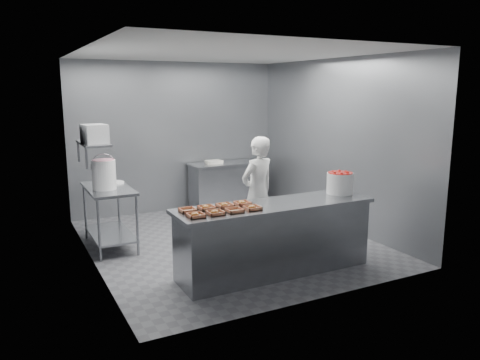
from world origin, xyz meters
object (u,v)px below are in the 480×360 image
at_px(tray_5, 206,208).
at_px(tray_4, 188,210).
at_px(service_counter, 275,238).
at_px(prep_table, 109,208).
at_px(worker, 258,192).
at_px(tray_3, 252,208).
at_px(strawberry_tub, 340,182).
at_px(tray_7, 242,203).
at_px(tray_6, 225,205).
at_px(tray_1, 215,213).
at_px(appliance, 95,134).
at_px(tray_2, 234,210).
at_px(tray_0, 196,215).
at_px(back_counter, 228,185).
at_px(glaze_bucket, 104,174).

bearing_deg(tray_5, tray_4, 180.00).
relative_size(service_counter, prep_table, 2.17).
bearing_deg(worker, tray_3, 41.16).
bearing_deg(strawberry_tub, tray_7, 178.55).
bearing_deg(tray_6, tray_5, 180.00).
relative_size(service_counter, strawberry_tub, 7.33).
height_order(tray_1, tray_4, tray_1).
bearing_deg(tray_5, tray_6, 0.00).
relative_size(tray_3, appliance, 0.54).
relative_size(tray_6, worker, 0.11).
bearing_deg(tray_2, tray_5, 133.75).
xyz_separation_m(prep_table, tray_4, (0.54, -1.82, 0.33)).
distance_m(tray_1, strawberry_tub, 1.97).
relative_size(prep_table, tray_0, 6.40).
relative_size(strawberry_tub, appliance, 1.02).
height_order(tray_1, worker, worker).
bearing_deg(tray_7, appliance, 130.22).
xyz_separation_m(tray_0, tray_2, (0.48, 0.00, -0.00)).
relative_size(back_counter, worker, 0.92).
height_order(back_counter, tray_0, tray_0).
bearing_deg(worker, prep_table, -42.14).
bearing_deg(appliance, tray_5, -68.23).
xyz_separation_m(tray_2, appliance, (-1.19, 1.94, 0.78)).
distance_m(back_counter, tray_3, 3.65).
bearing_deg(tray_1, tray_6, 46.61).
bearing_deg(tray_2, tray_7, 46.97).
bearing_deg(worker, tray_1, 26.93).
relative_size(tray_0, tray_2, 1.00).
bearing_deg(tray_4, service_counter, -6.51).
relative_size(back_counter, tray_2, 8.01).
distance_m(tray_3, strawberry_tub, 1.50).
height_order(tray_0, glaze_bucket, glaze_bucket).
relative_size(back_counter, tray_7, 8.01).
height_order(prep_table, back_counter, same).
height_order(service_counter, appliance, appliance).
bearing_deg(tray_4, prep_table, 106.42).
relative_size(tray_0, tray_4, 1.00).
bearing_deg(glaze_bucket, prep_table, 57.74).
xyz_separation_m(prep_table, tray_2, (1.02, -2.08, 0.33)).
bearing_deg(tray_1, tray_3, 0.00).
distance_m(back_counter, tray_5, 3.62).
xyz_separation_m(tray_1, tray_5, (0.00, 0.25, 0.00)).
xyz_separation_m(tray_0, tray_7, (0.72, 0.25, 0.00)).
distance_m(tray_5, glaze_bucket, 1.92).
xyz_separation_m(tray_0, tray_1, (0.24, 0.00, 0.00)).
relative_size(tray_5, worker, 0.11).
height_order(prep_table, tray_5, tray_5).
bearing_deg(tray_4, tray_5, -0.00).
distance_m(tray_2, tray_7, 0.35).
xyz_separation_m(service_counter, worker, (0.32, 1.02, 0.36)).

